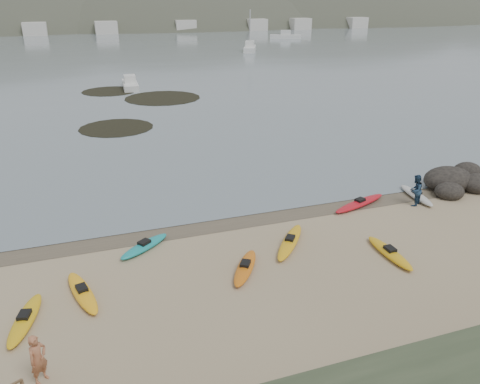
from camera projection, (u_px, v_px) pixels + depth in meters
name	position (u px, v px, depth m)	size (l,w,h in m)	color
ground	(240.00, 217.00, 25.92)	(600.00, 600.00, 0.00)	tan
wet_sand	(242.00, 219.00, 25.65)	(60.00, 60.00, 0.00)	brown
water	(81.00, 17.00, 287.49)	(1200.00, 1200.00, 0.00)	slate
kayaks	(267.00, 245.00, 22.68)	(22.83, 8.71, 0.34)	red
person_west	(38.00, 359.00, 14.54)	(0.63, 0.41, 1.73)	#B36B47
person_east	(416.00, 190.00, 27.04)	(0.91, 0.71, 1.87)	navy
rock_cluster	(458.00, 184.00, 29.87)	(5.08, 3.70, 1.61)	black
kelp_mats	(137.00, 102.00, 53.95)	(14.52, 25.82, 0.04)	black
moored_boats	(123.00, 50.00, 101.42)	(104.55, 72.96, 1.38)	silver
far_hills	(183.00, 61.00, 213.06)	(550.00, 135.00, 80.00)	#384235
far_town	(113.00, 27.00, 153.38)	(199.00, 5.00, 4.00)	beige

